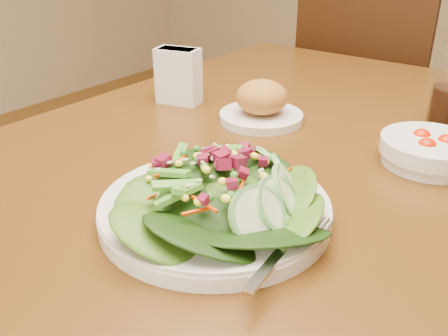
{
  "coord_description": "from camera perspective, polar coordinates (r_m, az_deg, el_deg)",
  "views": [
    {
      "loc": [
        0.42,
        -0.68,
        1.1
      ],
      "look_at": [
        0.07,
        -0.21,
        0.81
      ],
      "focal_mm": 40.0,
      "sensor_mm": 36.0,
      "label": 1
    }
  ],
  "objects": [
    {
      "name": "dining_table",
      "position": [
        0.92,
        4.29,
        -3.29
      ],
      "size": [
        0.9,
        1.4,
        0.75
      ],
      "color": "#532C0C",
      "rests_on": "ground_plane"
    },
    {
      "name": "chair_far",
      "position": [
        1.82,
        15.67,
        6.15
      ],
      "size": [
        0.47,
        0.47,
        0.95
      ],
      "rotation": [
        0.0,
        0.0,
        3.21
      ],
      "color": "black",
      "rests_on": "ground_plane"
    },
    {
      "name": "salad_plate",
      "position": [
        0.64,
        -0.33,
        -3.5
      ],
      "size": [
        0.3,
        0.3,
        0.09
      ],
      "rotation": [
        0.0,
        0.0,
        0.04
      ],
      "color": "silver",
      "rests_on": "dining_table"
    },
    {
      "name": "bread_plate",
      "position": [
        0.97,
        4.31,
        7.23
      ],
      "size": [
        0.16,
        0.16,
        0.08
      ],
      "color": "silver",
      "rests_on": "dining_table"
    },
    {
      "name": "tomato_bowl",
      "position": [
        0.86,
        22.44,
        1.83
      ],
      "size": [
        0.16,
        0.16,
        0.05
      ],
      "color": "silver",
      "rests_on": "dining_table"
    },
    {
      "name": "napkin_holder",
      "position": [
        1.07,
        -5.23,
        10.59
      ],
      "size": [
        0.1,
        0.07,
        0.12
      ],
      "rotation": [
        0.0,
        0.0,
        0.25
      ],
      "color": "white",
      "rests_on": "dining_table"
    }
  ]
}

